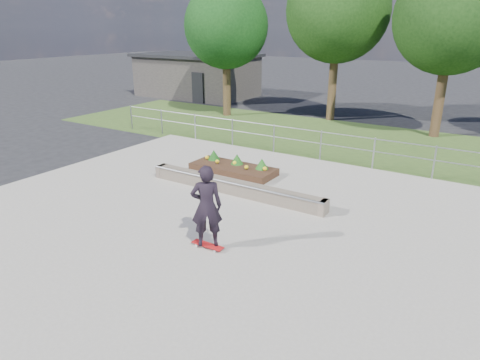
# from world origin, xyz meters

# --- Properties ---
(ground) EXTENTS (120.00, 120.00, 0.00)m
(ground) POSITION_xyz_m (0.00, 0.00, 0.00)
(ground) COLOR black
(ground) RESTS_ON ground
(grass_verge) EXTENTS (30.00, 8.00, 0.02)m
(grass_verge) POSITION_xyz_m (0.00, 11.00, 0.01)
(grass_verge) COLOR #30481D
(grass_verge) RESTS_ON ground
(concrete_slab) EXTENTS (15.00, 15.00, 0.06)m
(concrete_slab) POSITION_xyz_m (0.00, 0.00, 0.03)
(concrete_slab) COLOR gray
(concrete_slab) RESTS_ON ground
(fence) EXTENTS (20.06, 0.06, 1.20)m
(fence) POSITION_xyz_m (0.00, 7.50, 0.77)
(fence) COLOR gray
(fence) RESTS_ON ground
(building) EXTENTS (8.40, 5.40, 3.00)m
(building) POSITION_xyz_m (-14.00, 18.00, 1.51)
(building) COLOR #2F2C2A
(building) RESTS_ON ground
(tree_far_left) EXTENTS (4.55, 4.55, 7.15)m
(tree_far_left) POSITION_xyz_m (-8.00, 13.00, 4.85)
(tree_far_left) COLOR #372716
(tree_far_left) RESTS_ON ground
(tree_mid_left) EXTENTS (5.25, 5.25, 8.25)m
(tree_mid_left) POSITION_xyz_m (-2.50, 15.00, 5.61)
(tree_mid_left) COLOR #382716
(tree_mid_left) RESTS_ON ground
(tree_mid_right) EXTENTS (4.90, 4.90, 7.70)m
(tree_mid_right) POSITION_xyz_m (3.00, 14.00, 5.23)
(tree_mid_right) COLOR #372416
(tree_mid_right) RESTS_ON ground
(grind_ledge) EXTENTS (6.00, 0.44, 0.43)m
(grind_ledge) POSITION_xyz_m (-0.87, 2.82, 0.26)
(grind_ledge) COLOR brown
(grind_ledge) RESTS_ON concrete_slab
(planter_bed) EXTENTS (3.00, 1.20, 0.61)m
(planter_bed) POSITION_xyz_m (-1.96, 4.50, 0.24)
(planter_bed) COLOR black
(planter_bed) RESTS_ON concrete_slab
(skateboarder) EXTENTS (0.83, 0.78, 2.00)m
(skateboarder) POSITION_xyz_m (0.49, -0.35, 1.09)
(skateboarder) COLOR white
(skateboarder) RESTS_ON concrete_slab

